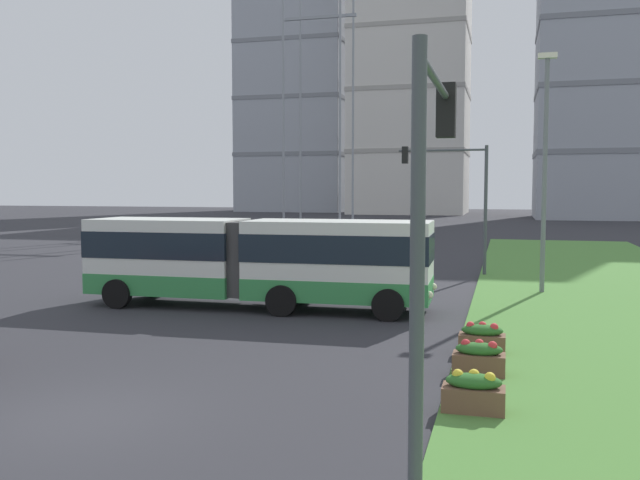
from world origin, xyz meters
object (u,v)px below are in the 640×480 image
Objects in this scene: articulated_bus at (257,260)px; flower_planter_1 at (479,358)px; apartment_tower_westcentre at (411,66)px; apartment_tower_centre at (609,29)px; traffic_light_far_right at (456,186)px; streetlight_median at (545,163)px; flower_planter_0 at (473,392)px; apartment_tower_west at (300,78)px; car_navy_sedan at (262,247)px; flower_planter_2 at (482,338)px; traffic_light_near_right at (430,202)px.

flower_planter_1 is (7.60, -6.74, -1.23)m from articulated_bus.
apartment_tower_centre reaches higher than apartment_tower_westcentre.
streetlight_median is (3.64, -4.92, 0.84)m from traffic_light_far_right.
apartment_tower_westcentre is 31.52m from apartment_tower_centre.
streetlight_median is at bearing 81.40° from flower_planter_1.
flower_planter_0 is 0.02× the size of apartment_tower_west.
articulated_bus is 1.30× the size of streetlight_median.
articulated_bus is 2.62× the size of car_navy_sedan.
apartment_tower_west is at bearing 108.54° from flower_planter_0.
articulated_bus reaches higher than flower_planter_2.
traffic_light_far_right is 84.64m from apartment_tower_westcentre.
traffic_light_far_right reaches higher than traffic_light_near_right.
flower_planter_0 is 0.20× the size of traffic_light_near_right.
traffic_light_far_right is at bearing 61.40° from articulated_bus.
streetlight_median is at bearing -53.49° from traffic_light_far_right.
apartment_tower_westcentre is (-14.98, 101.14, 23.84)m from flower_planter_0.
articulated_bus is at bearing -70.46° from car_navy_sedan.
car_navy_sedan is 0.09× the size of apartment_tower_centre.
flower_planter_1 is at bearing -98.60° from streetlight_median.
apartment_tower_west reaches higher than streetlight_median.
flower_planter_0 is 0.02× the size of apartment_tower_centre.
traffic_light_near_right reaches higher than articulated_bus.
car_navy_sedan is 27.08m from flower_planter_0.
apartment_tower_westcentre is at bearing 98.81° from flower_planter_2.
traffic_light_far_right is at bearing -80.73° from apartment_tower_westcentre.
apartment_tower_westcentre is at bearing 91.63° from car_navy_sedan.
traffic_light_near_right is at bearing -98.64° from apartment_tower_centre.
car_navy_sedan is 12.18m from traffic_light_far_right.
flower_planter_2 is 11.67m from streetlight_median.
flower_planter_2 is 0.20× the size of traffic_light_near_right.
apartment_tower_westcentre is at bearing 98.64° from flower_planter_1.
apartment_tower_centre is at bearing -23.52° from apartment_tower_west.
flower_planter_2 is at bearing 90.00° from flower_planter_0.
apartment_tower_centre is (15.25, 67.72, 21.44)m from traffic_light_far_right.
flower_planter_1 is 0.02× the size of apartment_tower_westcentre.
articulated_bus is at bearing -118.60° from traffic_light_far_right.
traffic_light_far_right is 1.08× the size of traffic_light_near_right.
flower_planter_1 is at bearing -81.36° from apartment_tower_westcentre.
streetlight_median reaches higher than car_navy_sedan.
apartment_tower_westcentre is at bearing 101.10° from streetlight_median.
traffic_light_far_right reaches higher than car_navy_sedan.
articulated_bus is 15.52m from car_navy_sedan.
articulated_bus reaches higher than flower_planter_0.
flower_planter_1 is 89.86m from apartment_tower_centre.
traffic_light_near_right is 0.11× the size of apartment_tower_west.
flower_planter_2 is at bearing -56.55° from car_navy_sedan.
flower_planter_0 is at bearing -90.00° from flower_planter_1.
flower_planter_1 is 0.18× the size of traffic_light_far_right.
traffic_light_far_right is (-1.74, 20.00, 3.75)m from flower_planter_0.
traffic_light_far_right is 6.18m from streetlight_median.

